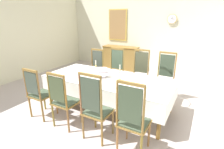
{
  "coord_description": "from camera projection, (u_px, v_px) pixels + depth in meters",
  "views": [
    {
      "loc": [
        1.79,
        -3.09,
        1.99
      ],
      "look_at": [
        0.1,
        -0.06,
        0.82
      ],
      "focal_mm": 27.22,
      "sensor_mm": 36.0,
      "label": 1
    }
  ],
  "objects": [
    {
      "name": "back_wall",
      "position": [
        154.0,
        27.0,
        6.21
      ],
      "size": [
        7.19,
        0.08,
        3.3
      ],
      "primitive_type": "cube",
      "color": "silver",
      "rests_on": "ground"
    },
    {
      "name": "mounted_clock",
      "position": [
        172.0,
        19.0,
        5.77
      ],
      "size": [
        0.33,
        0.06,
        0.33
      ],
      "color": "#D1B251"
    },
    {
      "name": "chair_south_d",
      "position": [
        133.0,
        118.0,
        2.45
      ],
      "size": [
        0.44,
        0.42,
        1.21
      ],
      "color": "brown",
      "rests_on": "ground"
    },
    {
      "name": "soup_tureen",
      "position": [
        103.0,
        72.0,
        3.73
      ],
      "size": [
        0.31,
        0.31,
        0.24
      ],
      "color": "silver",
      "rests_on": "tablecloth"
    },
    {
      "name": "dining_table",
      "position": [
        108.0,
        81.0,
        3.74
      ],
      "size": [
        2.79,
        1.18,
        0.73
      ],
      "color": "olive",
      "rests_on": "ground"
    },
    {
      "name": "chair_north_a",
      "position": [
        95.0,
        68.0,
        5.06
      ],
      "size": [
        0.44,
        0.42,
        1.11
      ],
      "rotation": [
        0.0,
        0.0,
        3.14
      ],
      "color": "brown",
      "rests_on": "ground"
    },
    {
      "name": "chair_south_c",
      "position": [
        95.0,
        107.0,
        2.76
      ],
      "size": [
        0.44,
        0.42,
        1.21
      ],
      "color": "olive",
      "rests_on": "ground"
    },
    {
      "name": "ground",
      "position": [
        110.0,
        107.0,
        4.02
      ],
      "size": [
        7.19,
        6.48,
        0.04
      ],
      "primitive_type": "cube",
      "color": "#B6AAAA"
    },
    {
      "name": "chair_north_c",
      "position": [
        139.0,
        73.0,
        4.42
      ],
      "size": [
        0.44,
        0.42,
        1.22
      ],
      "rotation": [
        0.0,
        0.0,
        3.14
      ],
      "color": "olive",
      "rests_on": "ground"
    },
    {
      "name": "bowl_far_left",
      "position": [
        117.0,
        72.0,
        4.1
      ],
      "size": [
        0.14,
        0.14,
        0.03
      ],
      "color": "silver",
      "rests_on": "tablecloth"
    },
    {
      "name": "framed_painting",
      "position": [
        118.0,
        25.0,
        6.82
      ],
      "size": [
        0.8,
        0.05,
        1.21
      ],
      "color": "#D1B251"
    },
    {
      "name": "chair_north_b",
      "position": [
        115.0,
        70.0,
        4.75
      ],
      "size": [
        0.44,
        0.42,
        1.21
      ],
      "rotation": [
        0.0,
        0.0,
        3.14
      ],
      "color": "olive",
      "rests_on": "ground"
    },
    {
      "name": "chair_south_b",
      "position": [
        63.0,
        99.0,
        3.1
      ],
      "size": [
        0.44,
        0.42,
        1.1
      ],
      "color": "brown",
      "rests_on": "ground"
    },
    {
      "name": "tablecloth",
      "position": [
        108.0,
        82.0,
        3.74
      ],
      "size": [
        2.81,
        1.2,
        0.38
      ],
      "color": "white",
      "rests_on": "dining_table"
    },
    {
      "name": "candlestick_west",
      "position": [
        96.0,
        70.0,
        3.81
      ],
      "size": [
        0.07,
        0.07,
        0.36
      ],
      "color": "gold",
      "rests_on": "tablecloth"
    },
    {
      "name": "spoon_secondary",
      "position": [
        99.0,
        69.0,
        4.34
      ],
      "size": [
        0.04,
        0.18,
        0.01
      ],
      "rotation": [
        0.0,
        0.0,
        -0.15
      ],
      "color": "gold",
      "rests_on": "tablecloth"
    },
    {
      "name": "chair_north_d",
      "position": [
        165.0,
        78.0,
        4.11
      ],
      "size": [
        0.44,
        0.42,
        1.22
      ],
      "rotation": [
        0.0,
        0.0,
        3.14
      ],
      "color": "olive",
      "rests_on": "ground"
    },
    {
      "name": "left_wall",
      "position": [
        6.0,
        29.0,
        5.18
      ],
      "size": [
        0.08,
        6.48,
        3.3
      ],
      "primitive_type": "cube",
      "color": "beige",
      "rests_on": "ground"
    },
    {
      "name": "spoon_primary",
      "position": [
        80.0,
        80.0,
        3.59
      ],
      "size": [
        0.03,
        0.18,
        0.01
      ],
      "rotation": [
        0.0,
        0.0,
        0.01
      ],
      "color": "gold",
      "rests_on": "tablecloth"
    },
    {
      "name": "sideboard",
      "position": [
        120.0,
        58.0,
        6.88
      ],
      "size": [
        1.44,
        0.48,
        0.9
      ],
      "rotation": [
        0.0,
        0.0,
        3.14
      ],
      "color": "olive",
      "rests_on": "ground"
    },
    {
      "name": "bowl_near_left",
      "position": [
        83.0,
        80.0,
        3.51
      ],
      "size": [
        0.16,
        0.16,
        0.04
      ],
      "color": "silver",
      "rests_on": "tablecloth"
    },
    {
      "name": "candlestick_east",
      "position": [
        120.0,
        74.0,
        3.53
      ],
      "size": [
        0.07,
        0.07,
        0.34
      ],
      "color": "gold",
      "rests_on": "tablecloth"
    },
    {
      "name": "bowl_near_right",
      "position": [
        102.0,
        69.0,
        4.27
      ],
      "size": [
        0.16,
        0.16,
        0.03
      ],
      "color": "silver",
      "rests_on": "tablecloth"
    },
    {
      "name": "chair_south_a",
      "position": [
        39.0,
        92.0,
        3.42
      ],
      "size": [
        0.44,
        0.42,
        1.07
      ],
      "color": "olive",
      "rests_on": "ground"
    }
  ]
}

